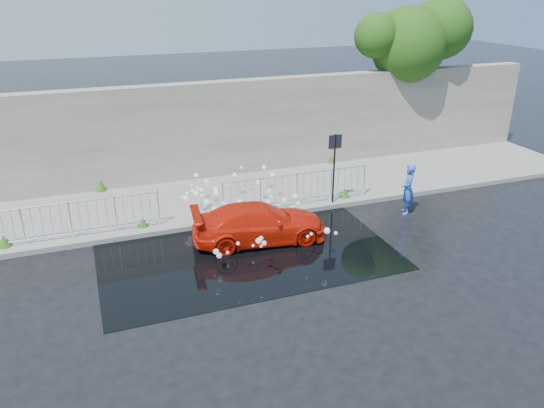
# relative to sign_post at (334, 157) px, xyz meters

# --- Properties ---
(ground) EXTENTS (90.00, 90.00, 0.00)m
(ground) POSITION_rel_sign_post_xyz_m (-4.20, -3.10, -1.72)
(ground) COLOR black
(ground) RESTS_ON ground
(pavement) EXTENTS (30.00, 4.00, 0.15)m
(pavement) POSITION_rel_sign_post_xyz_m (-4.20, 1.90, -1.65)
(pavement) COLOR slate
(pavement) RESTS_ON ground
(curb) EXTENTS (30.00, 0.25, 0.16)m
(curb) POSITION_rel_sign_post_xyz_m (-4.20, -0.10, -1.64)
(curb) COLOR slate
(curb) RESTS_ON ground
(retaining_wall) EXTENTS (30.00, 0.60, 3.50)m
(retaining_wall) POSITION_rel_sign_post_xyz_m (-4.20, 4.10, 0.18)
(retaining_wall) COLOR slate
(retaining_wall) RESTS_ON pavement
(puddle) EXTENTS (8.00, 5.00, 0.01)m
(puddle) POSITION_rel_sign_post_xyz_m (-3.70, -2.10, -1.72)
(puddle) COLOR black
(puddle) RESTS_ON ground
(sign_post) EXTENTS (0.45, 0.06, 2.50)m
(sign_post) POSITION_rel_sign_post_xyz_m (0.00, 0.00, 0.00)
(sign_post) COLOR black
(sign_post) RESTS_ON ground
(tree) EXTENTS (5.15, 3.06, 6.46)m
(tree) POSITION_rel_sign_post_xyz_m (5.61, 4.31, 3.08)
(tree) COLOR #332114
(tree) RESTS_ON ground
(railing_left) EXTENTS (5.05, 0.05, 1.10)m
(railing_left) POSITION_rel_sign_post_xyz_m (-8.20, 0.25, -0.99)
(railing_left) COLOR silver
(railing_left) RESTS_ON pavement
(railing_right) EXTENTS (5.05, 0.05, 1.10)m
(railing_right) POSITION_rel_sign_post_xyz_m (-1.20, 0.25, -0.99)
(railing_right) COLOR silver
(railing_right) RESTS_ON pavement
(weeds) EXTENTS (12.17, 3.93, 0.37)m
(weeds) POSITION_rel_sign_post_xyz_m (-4.52, 1.41, -1.41)
(weeds) COLOR #1F4913
(weeds) RESTS_ON pavement
(water_spray) EXTENTS (3.70, 5.61, 1.03)m
(water_spray) POSITION_rel_sign_post_xyz_m (-3.15, -0.19, -1.04)
(water_spray) COLOR white
(water_spray) RESTS_ON ground
(red_car) EXTENTS (4.00, 1.98, 1.12)m
(red_car) POSITION_rel_sign_post_xyz_m (-3.11, -1.55, -1.17)
(red_car) COLOR red
(red_car) RESTS_ON ground
(person) EXTENTS (0.62, 0.71, 1.65)m
(person) POSITION_rel_sign_post_xyz_m (2.02, -1.30, -0.90)
(person) COLOR blue
(person) RESTS_ON ground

